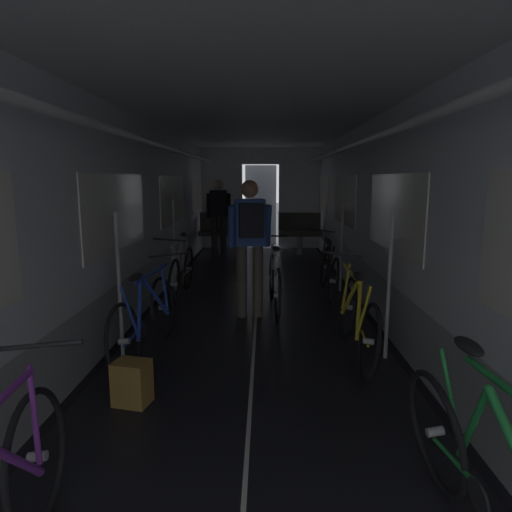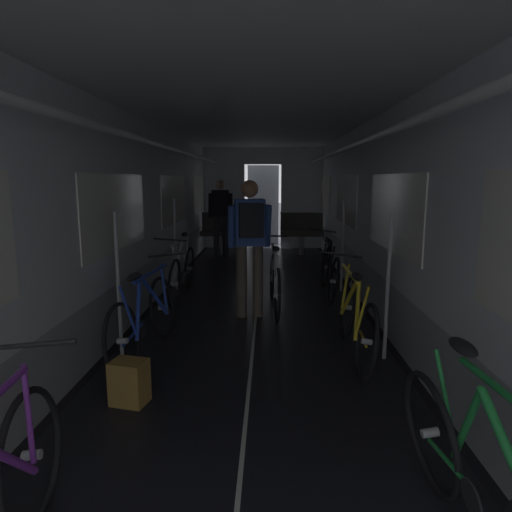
{
  "view_description": "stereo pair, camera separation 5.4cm",
  "coord_description": "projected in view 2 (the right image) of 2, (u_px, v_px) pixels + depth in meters",
  "views": [
    {
      "loc": [
        0.11,
        -1.96,
        1.7
      ],
      "look_at": [
        0.0,
        3.43,
        0.76
      ],
      "focal_mm": 31.14,
      "sensor_mm": 36.0,
      "label": 1
    },
    {
      "loc": [
        0.16,
        -1.96,
        1.7
      ],
      "look_at": [
        0.0,
        3.43,
        0.76
      ],
      "focal_mm": 31.14,
      "sensor_mm": 36.0,
      "label": 2
    }
  ],
  "objects": [
    {
      "name": "train_car_shell",
      "position": [
        256.0,
        179.0,
        5.48
      ],
      "size": [
        3.14,
        12.34,
        2.57
      ],
      "color": "black",
      "rests_on": "ground"
    },
    {
      "name": "bench_seat_far_left",
      "position": [
        223.0,
        229.0,
        10.11
      ],
      "size": [
        0.98,
        0.51,
        0.95
      ],
      "color": "gray",
      "rests_on": "ground"
    },
    {
      "name": "bench_seat_far_right",
      "position": [
        302.0,
        229.0,
        10.05
      ],
      "size": [
        0.98,
        0.51,
        0.95
      ],
      "color": "gray",
      "rests_on": "ground"
    },
    {
      "name": "bicycle_blue",
      "position": [
        145.0,
        318.0,
        4.27
      ],
      "size": [
        0.5,
        1.69,
        0.96
      ],
      "color": "black",
      "rests_on": "ground"
    },
    {
      "name": "bicycle_silver",
      "position": [
        182.0,
        272.0,
        6.36
      ],
      "size": [
        0.44,
        1.69,
        0.95
      ],
      "color": "black",
      "rests_on": "ground"
    },
    {
      "name": "bicycle_black",
      "position": [
        329.0,
        270.0,
        6.48
      ],
      "size": [
        0.44,
        1.69,
        0.96
      ],
      "color": "black",
      "rests_on": "ground"
    },
    {
      "name": "bicycle_yellow",
      "position": [
        356.0,
        318.0,
        4.26
      ],
      "size": [
        0.44,
        1.69,
        0.96
      ],
      "color": "black",
      "rests_on": "ground"
    },
    {
      "name": "bicycle_green",
      "position": [
        482.0,
        488.0,
        1.92
      ],
      "size": [
        0.47,
        1.7,
        0.96
      ],
      "color": "black",
      "rests_on": "ground"
    },
    {
      "name": "person_cyclist_aisle",
      "position": [
        250.0,
        236.0,
        5.37
      ],
      "size": [
        0.55,
        0.42,
        1.69
      ],
      "color": "brown",
      "rests_on": "ground"
    },
    {
      "name": "bicycle_white_in_aisle",
      "position": [
        275.0,
        282.0,
        5.73
      ],
      "size": [
        0.44,
        1.69,
        0.94
      ],
      "color": "black",
      "rests_on": "ground"
    },
    {
      "name": "person_standing_near_bench",
      "position": [
        221.0,
        213.0,
        9.67
      ],
      "size": [
        0.53,
        0.23,
        1.69
      ],
      "color": "#2D2D33",
      "rests_on": "ground"
    },
    {
      "name": "backpack_on_floor",
      "position": [
        129.0,
        382.0,
        3.38
      ],
      "size": [
        0.3,
        0.25,
        0.34
      ],
      "primitive_type": "cube",
      "rotation": [
        0.0,
        0.0,
        -0.22
      ],
      "color": "olive",
      "rests_on": "ground"
    }
  ]
}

